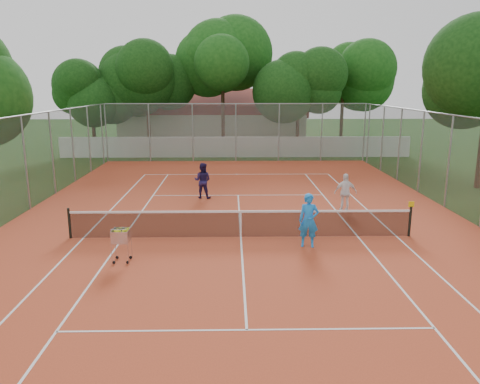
{
  "coord_description": "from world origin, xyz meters",
  "views": [
    {
      "loc": [
        -0.32,
        -15.62,
        5.2
      ],
      "look_at": [
        0.0,
        1.5,
        1.3
      ],
      "focal_mm": 35.0,
      "sensor_mm": 36.0,
      "label": 1
    }
  ],
  "objects_px": {
    "clubhouse": "(213,118)",
    "tennis_net": "(241,224)",
    "player_near": "(309,220)",
    "player_far_left": "(203,181)",
    "ball_hopper": "(121,244)",
    "player_far_right": "(345,192)"
  },
  "relations": [
    {
      "from": "clubhouse",
      "to": "player_far_left",
      "type": "height_order",
      "value": "clubhouse"
    },
    {
      "from": "player_near",
      "to": "ball_hopper",
      "type": "relative_size",
      "value": 1.61
    },
    {
      "from": "player_far_right",
      "to": "clubhouse",
      "type": "bearing_deg",
      "value": -74.57
    },
    {
      "from": "clubhouse",
      "to": "player_far_right",
      "type": "distance_m",
      "value": 26.42
    },
    {
      "from": "tennis_net",
      "to": "player_far_left",
      "type": "relative_size",
      "value": 7.09
    },
    {
      "from": "tennis_net",
      "to": "player_far_left",
      "type": "xyz_separation_m",
      "value": [
        -1.68,
        5.89,
        0.35
      ]
    },
    {
      "from": "tennis_net",
      "to": "player_near",
      "type": "xyz_separation_m",
      "value": [
        2.2,
        -1.01,
        0.4
      ]
    },
    {
      "from": "player_far_right",
      "to": "ball_hopper",
      "type": "height_order",
      "value": "player_far_right"
    },
    {
      "from": "player_far_right",
      "to": "ball_hopper",
      "type": "relative_size",
      "value": 1.45
    },
    {
      "from": "tennis_net",
      "to": "player_far_left",
      "type": "height_order",
      "value": "player_far_left"
    },
    {
      "from": "player_far_right",
      "to": "ball_hopper",
      "type": "distance_m",
      "value": 9.9
    },
    {
      "from": "player_near",
      "to": "ball_hopper",
      "type": "height_order",
      "value": "player_near"
    },
    {
      "from": "tennis_net",
      "to": "clubhouse",
      "type": "distance_m",
      "value": 29.12
    },
    {
      "from": "tennis_net",
      "to": "ball_hopper",
      "type": "xyz_separation_m",
      "value": [
        -3.62,
        -2.29,
        0.06
      ]
    },
    {
      "from": "clubhouse",
      "to": "tennis_net",
      "type": "bearing_deg",
      "value": -86.05
    },
    {
      "from": "player_near",
      "to": "player_far_left",
      "type": "height_order",
      "value": "player_near"
    },
    {
      "from": "tennis_net",
      "to": "player_far_left",
      "type": "bearing_deg",
      "value": 105.87
    },
    {
      "from": "tennis_net",
      "to": "player_near",
      "type": "relative_size",
      "value": 6.68
    },
    {
      "from": "tennis_net",
      "to": "clubhouse",
      "type": "xyz_separation_m",
      "value": [
        -2.0,
        29.0,
        1.69
      ]
    },
    {
      "from": "clubhouse",
      "to": "player_far_right",
      "type": "height_order",
      "value": "clubhouse"
    },
    {
      "from": "player_far_right",
      "to": "ball_hopper",
      "type": "bearing_deg",
      "value": 36.43
    },
    {
      "from": "tennis_net",
      "to": "ball_hopper",
      "type": "bearing_deg",
      "value": -147.72
    }
  ]
}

